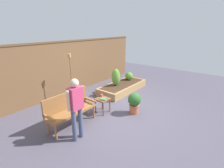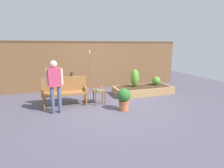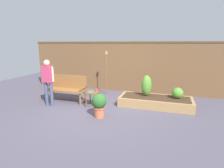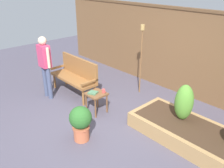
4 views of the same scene
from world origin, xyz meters
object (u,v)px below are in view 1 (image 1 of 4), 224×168
at_px(shrub_near_bench, 116,77).
at_px(person_by_bench, 76,104).
at_px(shrub_far_corner, 129,76).
at_px(garden_bench, 69,107).
at_px(potted_boxwood, 134,102).
at_px(book_on_table, 103,99).
at_px(cup_on_table, 102,95).
at_px(tiki_torch, 71,70).
at_px(side_table, 103,101).

height_order(shrub_near_bench, person_by_bench, person_by_bench).
xyz_separation_m(shrub_near_bench, shrub_far_corner, (1.02, -0.00, -0.18)).
xyz_separation_m(garden_bench, potted_boxwood, (1.69, -1.08, -0.15)).
distance_m(shrub_near_bench, shrub_far_corner, 1.04).
bearing_deg(book_on_table, cup_on_table, 32.32).
xyz_separation_m(book_on_table, person_by_bench, (-1.37, -0.36, 0.44)).
bearing_deg(garden_bench, tiki_torch, 48.66).
distance_m(side_table, tiki_torch, 1.69).
distance_m(book_on_table, shrub_far_corner, 2.87).
height_order(potted_boxwood, person_by_bench, person_by_bench).
relative_size(garden_bench, book_on_table, 7.91).
bearing_deg(shrub_far_corner, tiki_torch, 165.00).
xyz_separation_m(cup_on_table, book_on_table, (-0.13, -0.19, -0.03)).
relative_size(book_on_table, potted_boxwood, 0.26).
height_order(shrub_near_bench, shrub_far_corner, shrub_near_bench).
height_order(book_on_table, person_by_bench, person_by_bench).
xyz_separation_m(cup_on_table, shrub_near_bench, (1.60, 0.62, 0.14)).
bearing_deg(book_on_table, shrub_far_corner, -6.74).
height_order(cup_on_table, potted_boxwood, potted_boxwood).
height_order(side_table, shrub_far_corner, shrub_far_corner).
bearing_deg(book_on_table, side_table, 36.76).
relative_size(side_table, shrub_near_bench, 0.67).
bearing_deg(shrub_far_corner, shrub_near_bench, 180.00).
relative_size(cup_on_table, shrub_near_bench, 0.15).
distance_m(shrub_near_bench, person_by_bench, 3.33).
relative_size(book_on_table, shrub_near_bench, 0.25).
relative_size(garden_bench, shrub_near_bench, 2.00).
xyz_separation_m(shrub_near_bench, person_by_bench, (-3.11, -1.18, 0.27)).
bearing_deg(shrub_far_corner, side_table, -164.56).
xyz_separation_m(shrub_far_corner, person_by_bench, (-4.13, -1.18, 0.45)).
relative_size(shrub_near_bench, person_by_bench, 0.46).
bearing_deg(shrub_near_bench, garden_bench, -169.76).
height_order(potted_boxwood, shrub_near_bench, shrub_near_bench).
bearing_deg(cup_on_table, shrub_near_bench, 21.14).
bearing_deg(shrub_far_corner, book_on_table, -163.56).
bearing_deg(tiki_torch, garden_bench, -131.34).
relative_size(potted_boxwood, person_by_bench, 0.44).
distance_m(side_table, cup_on_table, 0.21).
distance_m(shrub_near_bench, tiki_torch, 1.95).
height_order(garden_bench, side_table, garden_bench).
bearing_deg(book_on_table, person_by_bench, 171.70).
height_order(book_on_table, shrub_far_corner, shrub_far_corner).
distance_m(garden_bench, tiki_torch, 1.78).
relative_size(shrub_near_bench, tiki_torch, 0.40).
distance_m(shrub_far_corner, person_by_bench, 4.32).
relative_size(cup_on_table, potted_boxwood, 0.15).
distance_m(cup_on_table, tiki_torch, 1.52).
distance_m(book_on_table, person_by_bench, 1.49).
xyz_separation_m(side_table, tiki_torch, (-0.02, 1.49, 0.81)).
relative_size(side_table, shrub_far_corner, 1.32).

